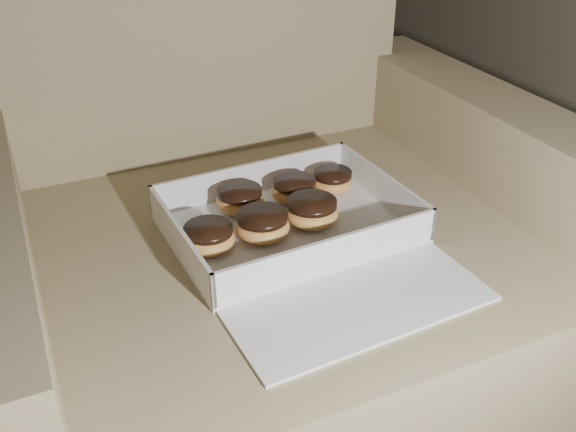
# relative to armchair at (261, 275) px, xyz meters

# --- Properties ---
(armchair) EXTENTS (0.96, 0.81, 1.00)m
(armchair) POSITION_rel_armchair_xyz_m (0.00, 0.00, 0.00)
(armchair) COLOR #93845E
(armchair) RESTS_ON floor
(bakery_box) EXTENTS (0.37, 0.43, 0.06)m
(bakery_box) POSITION_rel_armchair_xyz_m (0.02, -0.12, 0.15)
(bakery_box) COLOR silver
(bakery_box) RESTS_ON armchair
(donut_a) EXTENTS (0.08, 0.08, 0.04)m
(donut_a) POSITION_rel_armchair_xyz_m (0.06, -0.01, 0.16)
(donut_a) COLOR #E59A50
(donut_a) RESTS_ON bakery_box
(donut_b) EXTENTS (0.08, 0.08, 0.04)m
(donut_b) POSITION_rel_armchair_xyz_m (-0.03, -0.00, 0.16)
(donut_b) COLOR #E59A50
(donut_b) RESTS_ON bakery_box
(donut_c) EXTENTS (0.08, 0.08, 0.04)m
(donut_c) POSITION_rel_armchair_xyz_m (0.05, -0.09, 0.16)
(donut_c) COLOR #E59A50
(donut_c) RESTS_ON bakery_box
(donut_d) EXTENTS (0.08, 0.08, 0.04)m
(donut_d) POSITION_rel_armchair_xyz_m (-0.03, -0.09, 0.16)
(donut_d) COLOR #E59A50
(donut_d) RESTS_ON bakery_box
(donut_e) EXTENTS (0.07, 0.07, 0.04)m
(donut_e) POSITION_rel_armchair_xyz_m (0.13, -0.00, 0.16)
(donut_e) COLOR #E59A50
(donut_e) RESTS_ON bakery_box
(donut_f) EXTENTS (0.08, 0.08, 0.04)m
(donut_f) POSITION_rel_armchair_xyz_m (-0.12, -0.09, 0.16)
(donut_f) COLOR #E59A50
(donut_f) RESTS_ON bakery_box
(crumb_a) EXTENTS (0.01, 0.01, 0.00)m
(crumb_a) POSITION_rel_armchair_xyz_m (0.05, -0.19, 0.14)
(crumb_a) COLOR black
(crumb_a) RESTS_ON bakery_box
(crumb_b) EXTENTS (0.01, 0.01, 0.00)m
(crumb_b) POSITION_rel_armchair_xyz_m (-0.11, -0.19, 0.14)
(crumb_b) COLOR black
(crumb_b) RESTS_ON bakery_box
(crumb_c) EXTENTS (0.01, 0.01, 0.00)m
(crumb_c) POSITION_rel_armchair_xyz_m (-0.14, -0.13, 0.14)
(crumb_c) COLOR black
(crumb_c) RESTS_ON bakery_box
(crumb_d) EXTENTS (0.01, 0.01, 0.00)m
(crumb_d) POSITION_rel_armchair_xyz_m (-0.02, -0.15, 0.14)
(crumb_d) COLOR black
(crumb_d) RESTS_ON bakery_box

